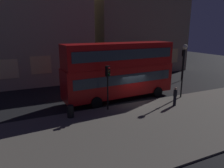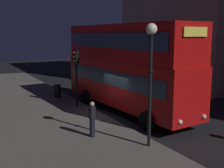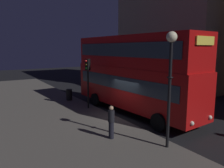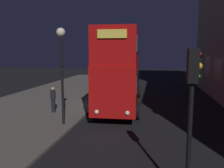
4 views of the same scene
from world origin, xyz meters
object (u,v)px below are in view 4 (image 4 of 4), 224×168
Objects in this scene: traffic_light_far_side at (192,95)px; street_lamp at (62,56)px; double_decker_bus at (121,65)px; traffic_light_near_kerb at (98,67)px; litter_bin at (104,86)px; pedestrian at (53,99)px.

street_lamp is (-5.40, -5.82, 0.87)m from traffic_light_far_side.
double_decker_bus is 2.16× the size of street_lamp.
double_decker_bus is at bearing 32.60° from traffic_light_near_kerb.
street_lamp is 5.44× the size of litter_bin.
double_decker_bus is 11.78× the size of litter_bin.
litter_bin is at bearing -178.40° from street_lamp.
traffic_light_near_kerb is at bearing -179.50° from street_lamp.
double_decker_bus is 5.68m from pedestrian.
litter_bin is (-11.21, -0.31, -3.23)m from street_lamp.
traffic_light_far_side is 2.46× the size of pedestrian.
traffic_light_far_side is 0.80× the size of street_lamp.
double_decker_bus is 6.62m from litter_bin.
street_lamp reaches higher than traffic_light_near_kerb.
double_decker_bus is at bearing 25.85° from litter_bin.
double_decker_bus reaches higher than traffic_light_far_side.
traffic_light_far_side reaches higher than traffic_light_near_kerb.
traffic_light_far_side is 10.84m from pedestrian.
street_lamp reaches higher than pedestrian.
double_decker_bus is at bearing 16.45° from traffic_light_far_side.
traffic_light_near_kerb is at bearing 4.29° from litter_bin.
pedestrian is at bearing -8.37° from litter_bin.
traffic_light_near_kerb is 2.21× the size of pedestrian.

